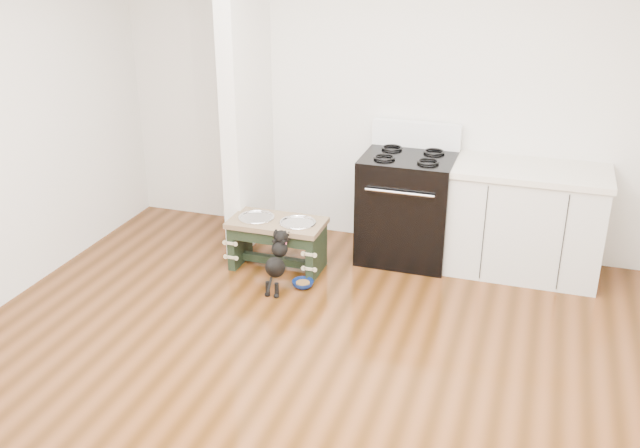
{
  "coord_description": "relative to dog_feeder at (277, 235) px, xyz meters",
  "views": [
    {
      "loc": [
        1.3,
        -3.44,
        2.72
      ],
      "look_at": [
        -0.25,
        1.3,
        0.59
      ],
      "focal_mm": 40.0,
      "sensor_mm": 36.0,
      "label": 1
    }
  ],
  "objects": [
    {
      "name": "oven_range",
      "position": [
        0.98,
        0.56,
        0.17
      ],
      "size": [
        0.76,
        0.69,
        1.14
      ],
      "color": "black",
      "rests_on": "ground"
    },
    {
      "name": "room_shell",
      "position": [
        0.73,
        -1.6,
        1.31
      ],
      "size": [
        5.0,
        5.0,
        5.0
      ],
      "color": "silver",
      "rests_on": "ground"
    },
    {
      "name": "cabinet_run",
      "position": [
        1.96,
        0.58,
        0.15
      ],
      "size": [
        1.24,
        0.64,
        0.91
      ],
      "color": "silver",
      "rests_on": "ground"
    },
    {
      "name": "ground",
      "position": [
        0.73,
        -1.6,
        -0.31
      ],
      "size": [
        5.0,
        5.0,
        0.0
      ],
      "primitive_type": "plane",
      "color": "#3F220B",
      "rests_on": "ground"
    },
    {
      "name": "floor_bowl",
      "position": [
        0.32,
        -0.26,
        -0.28
      ],
      "size": [
        0.22,
        0.22,
        0.05
      ],
      "rotation": [
        0.0,
        0.0,
        -0.32
      ],
      "color": "#0C1D54",
      "rests_on": "ground"
    },
    {
      "name": "dog_feeder",
      "position": [
        0.0,
        0.0,
        0.0
      ],
      "size": [
        0.79,
        0.42,
        0.45
      ],
      "color": "black",
      "rests_on": "ground"
    },
    {
      "name": "partition_wall",
      "position": [
        -0.45,
        0.5,
        1.04
      ],
      "size": [
        0.15,
        0.8,
        2.7
      ],
      "primitive_type": "cube",
      "color": "silver",
      "rests_on": "ground"
    },
    {
      "name": "puppy",
      "position": [
        0.14,
        -0.36,
        -0.04
      ],
      "size": [
        0.14,
        0.4,
        0.48
      ],
      "color": "black",
      "rests_on": "ground"
    }
  ]
}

